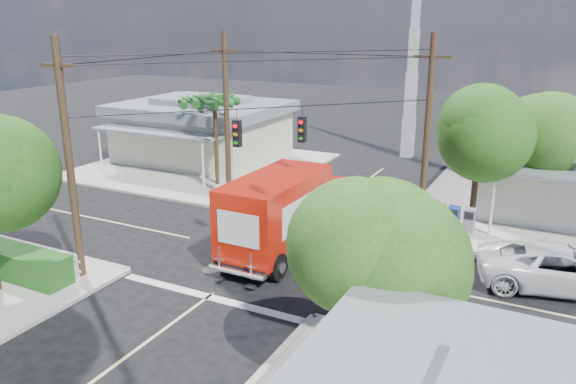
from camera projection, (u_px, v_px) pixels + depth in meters
The scene contains 17 objects.
ground at pixel (267, 254), 23.75m from camera, with size 120.00×120.00×0.00m, color black.
sidewalk_ne at pixel (560, 215), 28.29m from camera, with size 14.12×14.12×0.14m.
sidewalk_nw at pixel (204, 166), 37.71m from camera, with size 14.12×14.12×0.14m.
road_markings at pixel (249, 267), 22.50m from camera, with size 32.00×32.00×0.01m.
building_nw at pixel (202, 129), 38.91m from camera, with size 10.80×10.20×4.30m.
radio_tower at pixel (412, 78), 38.91m from camera, with size 0.80×0.80×17.00m.
tree_ne_front at pixel (480, 131), 24.98m from camera, with size 4.21×4.14×6.66m.
tree_ne_back at pixel (545, 140), 25.90m from camera, with size 3.77×3.66×5.82m.
tree_se at pixel (374, 259), 13.36m from camera, with size 3.67×3.54×5.62m.
palm_nw_front at pixel (214, 101), 31.90m from camera, with size 3.01×3.08×5.59m.
palm_nw_back at pixel (201, 102), 34.16m from camera, with size 3.01×3.08×5.19m.
utility_poles at pixel (252, 135), 24.43m from camera, with size 12.00×10.68×9.00m.
picket_fence at pixel (25, 253), 22.16m from camera, with size 5.94×0.06×1.00m.
hedge_sw at pixel (4, 259), 21.56m from camera, with size 6.20×1.20×1.10m, color #1B4A1B.
vending_boxes at pixel (454, 218), 26.02m from camera, with size 1.90×0.50×1.10m.
delivery_truck at pixel (284, 211), 23.66m from camera, with size 2.66×8.04×3.46m.
parked_car at pixel (561, 268), 20.48m from camera, with size 2.69×5.83×1.62m, color silver.
Camera 1 is at (10.74, -19.13, 9.51)m, focal length 35.00 mm.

